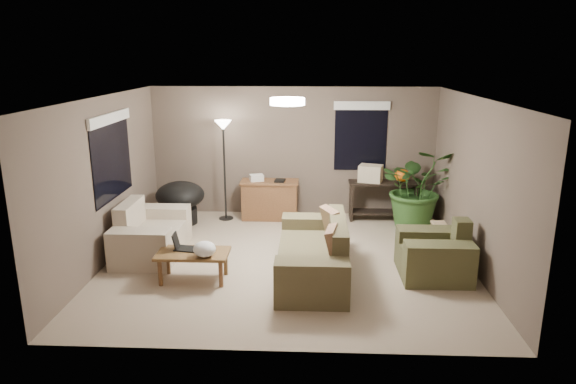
{
  "coord_description": "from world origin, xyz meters",
  "views": [
    {
      "loc": [
        0.34,
        -7.37,
        3.09
      ],
      "look_at": [
        0.0,
        0.2,
        1.05
      ],
      "focal_mm": 32.0,
      "sensor_mm": 36.0,
      "label": 1
    }
  ],
  "objects_px": {
    "console_table": "(383,198)",
    "houseplant": "(417,196)",
    "armchair": "(435,256)",
    "loveseat": "(150,236)",
    "papasan_chair": "(180,199)",
    "coffee_table": "(193,256)",
    "floor_lamp": "(223,137)",
    "main_sofa": "(315,256)",
    "cat_scratching_post": "(437,239)",
    "desk": "(270,200)"
  },
  "relations": [
    {
      "from": "loveseat",
      "to": "floor_lamp",
      "type": "xyz_separation_m",
      "value": [
        0.91,
        1.83,
        1.3
      ]
    },
    {
      "from": "main_sofa",
      "to": "papasan_chair",
      "type": "relative_size",
      "value": 2.17
    },
    {
      "from": "armchair",
      "to": "coffee_table",
      "type": "relative_size",
      "value": 1.0
    },
    {
      "from": "armchair",
      "to": "console_table",
      "type": "xyz_separation_m",
      "value": [
        -0.41,
        2.58,
        0.14
      ]
    },
    {
      "from": "main_sofa",
      "to": "floor_lamp",
      "type": "distance_m",
      "value": 3.33
    },
    {
      "from": "cat_scratching_post",
      "to": "armchair",
      "type": "bearing_deg",
      "value": -105.77
    },
    {
      "from": "main_sofa",
      "to": "armchair",
      "type": "xyz_separation_m",
      "value": [
        1.72,
        0.07,
        0.0
      ]
    },
    {
      "from": "console_table",
      "to": "houseplant",
      "type": "xyz_separation_m",
      "value": [
        0.57,
        -0.4,
        0.15
      ]
    },
    {
      "from": "papasan_chair",
      "to": "houseplant",
      "type": "xyz_separation_m",
      "value": [
        4.38,
        -0.0,
        0.12
      ]
    },
    {
      "from": "coffee_table",
      "to": "desk",
      "type": "height_order",
      "value": "desk"
    },
    {
      "from": "papasan_chair",
      "to": "floor_lamp",
      "type": "distance_m",
      "value": 1.42
    },
    {
      "from": "papasan_chair",
      "to": "floor_lamp",
      "type": "relative_size",
      "value": 0.53
    },
    {
      "from": "desk",
      "to": "houseplant",
      "type": "distance_m",
      "value": 2.76
    },
    {
      "from": "main_sofa",
      "to": "houseplant",
      "type": "xyz_separation_m",
      "value": [
        1.87,
        2.25,
        0.29
      ]
    },
    {
      "from": "coffee_table",
      "to": "console_table",
      "type": "distance_m",
      "value": 4.18
    },
    {
      "from": "desk",
      "to": "houseplant",
      "type": "relative_size",
      "value": 0.73
    },
    {
      "from": "armchair",
      "to": "coffee_table",
      "type": "distance_m",
      "value": 3.44
    },
    {
      "from": "houseplant",
      "to": "loveseat",
      "type": "bearing_deg",
      "value": -161.3
    },
    {
      "from": "houseplant",
      "to": "cat_scratching_post",
      "type": "xyz_separation_m",
      "value": [
        0.1,
        -1.26,
        -0.37
      ]
    },
    {
      "from": "coffee_table",
      "to": "papasan_chair",
      "type": "bearing_deg",
      "value": 107.73
    },
    {
      "from": "armchair",
      "to": "houseplant",
      "type": "height_order",
      "value": "houseplant"
    },
    {
      "from": "armchair",
      "to": "papasan_chair",
      "type": "height_order",
      "value": "armchair"
    },
    {
      "from": "coffee_table",
      "to": "desk",
      "type": "bearing_deg",
      "value": 73.45
    },
    {
      "from": "papasan_chair",
      "to": "houseplant",
      "type": "height_order",
      "value": "houseplant"
    },
    {
      "from": "houseplant",
      "to": "cat_scratching_post",
      "type": "height_order",
      "value": "houseplant"
    },
    {
      "from": "main_sofa",
      "to": "houseplant",
      "type": "bearing_deg",
      "value": 50.17
    },
    {
      "from": "coffee_table",
      "to": "houseplant",
      "type": "distance_m",
      "value": 4.37
    },
    {
      "from": "desk",
      "to": "console_table",
      "type": "height_order",
      "value": "same"
    },
    {
      "from": "armchair",
      "to": "coffee_table",
      "type": "xyz_separation_m",
      "value": [
        -3.42,
        -0.32,
        0.06
      ]
    },
    {
      "from": "papasan_chair",
      "to": "floor_lamp",
      "type": "bearing_deg",
      "value": 20.5
    },
    {
      "from": "loveseat",
      "to": "papasan_chair",
      "type": "relative_size",
      "value": 1.58
    },
    {
      "from": "papasan_chair",
      "to": "floor_lamp",
      "type": "height_order",
      "value": "floor_lamp"
    },
    {
      "from": "console_table",
      "to": "houseplant",
      "type": "bearing_deg",
      "value": -35.24
    },
    {
      "from": "loveseat",
      "to": "armchair",
      "type": "height_order",
      "value": "same"
    },
    {
      "from": "armchair",
      "to": "console_table",
      "type": "bearing_deg",
      "value": 98.99
    },
    {
      "from": "main_sofa",
      "to": "desk",
      "type": "height_order",
      "value": "main_sofa"
    },
    {
      "from": "floor_lamp",
      "to": "houseplant",
      "type": "relative_size",
      "value": 1.27
    },
    {
      "from": "floor_lamp",
      "to": "main_sofa",
      "type": "bearing_deg",
      "value": -56.22
    },
    {
      "from": "loveseat",
      "to": "coffee_table",
      "type": "xyz_separation_m",
      "value": [
        0.91,
        -0.98,
        0.06
      ]
    },
    {
      "from": "floor_lamp",
      "to": "cat_scratching_post",
      "type": "bearing_deg",
      "value": -23.06
    },
    {
      "from": "loveseat",
      "to": "console_table",
      "type": "relative_size",
      "value": 1.23
    },
    {
      "from": "armchair",
      "to": "console_table",
      "type": "height_order",
      "value": "armchair"
    },
    {
      "from": "armchair",
      "to": "papasan_chair",
      "type": "xyz_separation_m",
      "value": [
        -4.22,
        2.18,
        0.17
      ]
    },
    {
      "from": "coffee_table",
      "to": "loveseat",
      "type": "bearing_deg",
      "value": 133.11
    },
    {
      "from": "houseplant",
      "to": "armchair",
      "type": "bearing_deg",
      "value": -94.15
    },
    {
      "from": "loveseat",
      "to": "papasan_chair",
      "type": "bearing_deg",
      "value": 85.75
    },
    {
      "from": "console_table",
      "to": "papasan_chair",
      "type": "relative_size",
      "value": 1.28
    },
    {
      "from": "papasan_chair",
      "to": "main_sofa",
      "type": "bearing_deg",
      "value": -41.94
    },
    {
      "from": "loveseat",
      "to": "papasan_chair",
      "type": "distance_m",
      "value": 1.54
    },
    {
      "from": "main_sofa",
      "to": "armchair",
      "type": "distance_m",
      "value": 1.72
    }
  ]
}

